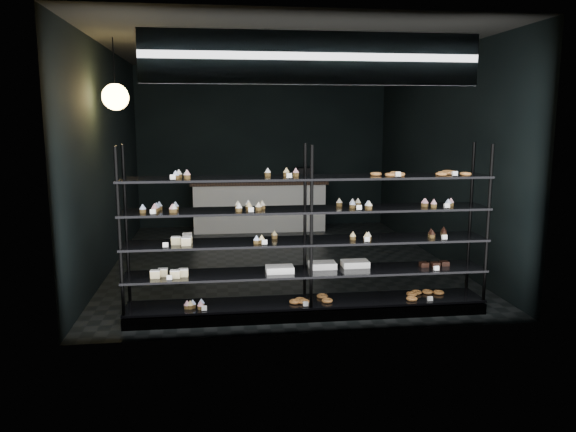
{
  "coord_description": "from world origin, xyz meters",
  "views": [
    {
      "loc": [
        -0.95,
        -8.4,
        2.17
      ],
      "look_at": [
        -0.11,
        -1.9,
        1.04
      ],
      "focal_mm": 35.0,
      "sensor_mm": 36.0,
      "label": 1
    }
  ],
  "objects": [
    {
      "name": "room",
      "position": [
        0.0,
        0.0,
        1.6
      ],
      "size": [
        5.01,
        6.01,
        3.2
      ],
      "color": "black",
      "rests_on": "ground"
    },
    {
      "name": "service_counter",
      "position": [
        -0.11,
        2.5,
        0.5
      ],
      "size": [
        2.65,
        0.65,
        1.23
      ],
      "color": "silver",
      "rests_on": "room"
    },
    {
      "name": "pendant_lamp",
      "position": [
        -2.2,
        -0.9,
        2.45
      ],
      "size": [
        0.33,
        0.33,
        0.9
      ],
      "color": "black",
      "rests_on": "room"
    },
    {
      "name": "signage",
      "position": [
        0.0,
        -2.93,
        2.75
      ],
      "size": [
        3.3,
        0.05,
        0.5
      ],
      "color": "#0E1247",
      "rests_on": "room"
    },
    {
      "name": "display_shelf",
      "position": [
        0.01,
        -2.45,
        0.63
      ],
      "size": [
        4.0,
        0.5,
        1.91
      ],
      "color": "black",
      "rests_on": "room"
    }
  ]
}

